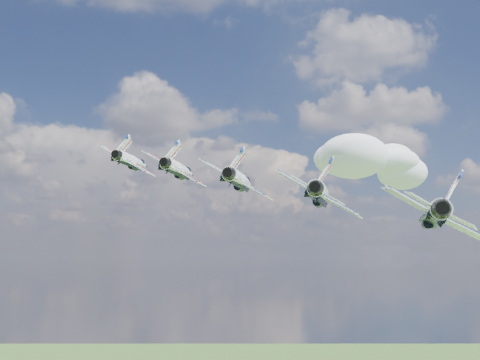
# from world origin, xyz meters

# --- Properties ---
(cloud_far) EXTENTS (58.07, 45.63, 22.81)m
(cloud_far) POSITION_xyz_m (63.18, 197.58, 186.49)
(cloud_far) COLOR white
(jet_0) EXTENTS (11.69, 14.70, 8.00)m
(jet_0) POSITION_xyz_m (-0.19, 3.34, 157.07)
(jet_0) COLOR white
(jet_1) EXTENTS (11.69, 14.70, 8.00)m
(jet_1) POSITION_xyz_m (8.74, -6.08, 154.30)
(jet_1) COLOR white
(jet_2) EXTENTS (11.69, 14.70, 8.00)m
(jet_2) POSITION_xyz_m (17.68, -15.49, 151.54)
(jet_2) COLOR white
(jet_3) EXTENTS (11.69, 14.70, 8.00)m
(jet_3) POSITION_xyz_m (26.61, -24.91, 148.77)
(jet_3) COLOR white
(jet_4) EXTENTS (11.69, 14.70, 8.00)m
(jet_4) POSITION_xyz_m (35.55, -34.32, 146.01)
(jet_4) COLOR silver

